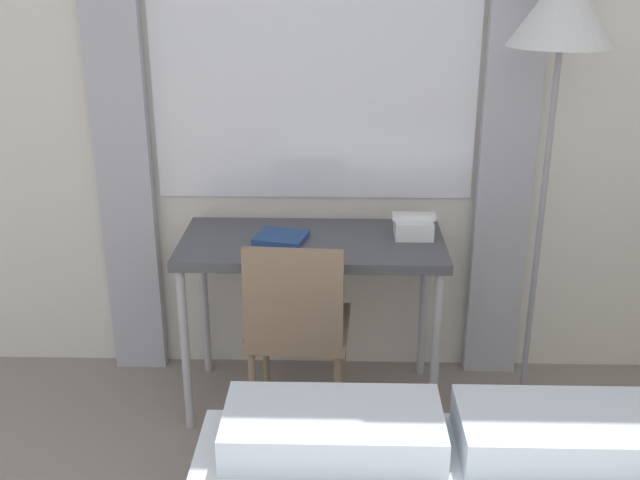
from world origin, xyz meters
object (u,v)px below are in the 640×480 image
(telephone, at_px, (413,226))
(desk_chair, at_px, (297,323))
(book, at_px, (281,237))
(desk, at_px, (312,256))
(standing_lamp, at_px, (561,34))

(telephone, bearing_deg, desk_chair, -148.66)
(desk_chair, distance_m, book, 0.37)
(desk, height_order, standing_lamp, standing_lamp)
(desk_chair, bearing_deg, desk, 81.69)
(desk, bearing_deg, book, -175.89)
(desk, distance_m, book, 0.15)
(telephone, bearing_deg, standing_lamp, -14.16)
(telephone, bearing_deg, book, -173.30)
(telephone, bearing_deg, desk, -172.55)
(desk, bearing_deg, desk_chair, -102.02)
(desk, relative_size, standing_lamp, 0.59)
(telephone, relative_size, book, 0.77)
(desk, xyz_separation_m, standing_lamp, (0.92, -0.07, 0.91))
(desk, height_order, book, book)
(telephone, distance_m, book, 0.56)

